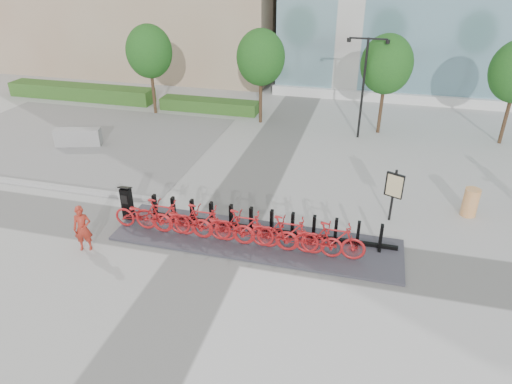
% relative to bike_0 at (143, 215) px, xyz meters
% --- Properties ---
extents(ground, '(120.00, 120.00, 0.00)m').
position_rel_bike_0_xyz_m(ground, '(2.60, 0.05, -0.63)').
color(ground, '#BDBDBD').
extents(gravel_patch, '(14.00, 14.00, 0.00)m').
position_rel_bike_0_xyz_m(gravel_patch, '(-7.40, 7.05, -0.62)').
color(gravel_patch, slate).
rests_on(gravel_patch, ground).
extents(curb, '(14.00, 0.25, 0.15)m').
position_rel_bike_0_xyz_m(curb, '(-7.40, 1.95, -0.55)').
color(curb, '#A6A6A6').
rests_on(curb, ground).
extents(hedge_a, '(10.00, 1.40, 0.90)m').
position_rel_bike_0_xyz_m(hedge_a, '(-11.40, 13.55, -0.18)').
color(hedge_a, '#214618').
rests_on(hedge_a, ground).
extents(hedge_b, '(6.00, 1.20, 0.70)m').
position_rel_bike_0_xyz_m(hedge_b, '(-2.40, 13.25, -0.28)').
color(hedge_b, '#214618').
rests_on(hedge_b, ground).
extents(tree_0, '(2.60, 2.60, 5.10)m').
position_rel_bike_0_xyz_m(tree_0, '(-5.40, 12.05, 2.96)').
color(tree_0, brown).
rests_on(tree_0, ground).
extents(tree_1, '(2.60, 2.60, 5.10)m').
position_rel_bike_0_xyz_m(tree_1, '(1.10, 12.05, 2.96)').
color(tree_1, brown).
rests_on(tree_1, ground).
extents(tree_2, '(2.60, 2.60, 5.10)m').
position_rel_bike_0_xyz_m(tree_2, '(7.60, 12.05, 2.96)').
color(tree_2, brown).
rests_on(tree_2, ground).
extents(streetlamp, '(2.00, 0.20, 5.00)m').
position_rel_bike_0_xyz_m(streetlamp, '(6.60, 11.05, 2.51)').
color(streetlamp, black).
rests_on(streetlamp, ground).
extents(dock_pad, '(9.60, 2.40, 0.08)m').
position_rel_bike_0_xyz_m(dock_pad, '(3.90, 0.35, -0.59)').
color(dock_pad, '#383740').
rests_on(dock_pad, ground).
extents(dock_rail_posts, '(8.02, 0.50, 0.85)m').
position_rel_bike_0_xyz_m(dock_rail_posts, '(3.96, 0.82, -0.12)').
color(dock_rail_posts, black).
rests_on(dock_rail_posts, dock_pad).
extents(bike_0, '(2.09, 0.73, 1.10)m').
position_rel_bike_0_xyz_m(bike_0, '(0.00, 0.00, 0.00)').
color(bike_0, '#AB181B').
rests_on(bike_0, dock_pad).
extents(bike_1, '(2.02, 0.57, 1.22)m').
position_rel_bike_0_xyz_m(bike_1, '(0.72, 0.00, 0.06)').
color(bike_1, '#AB181B').
rests_on(bike_1, dock_pad).
extents(bike_2, '(2.09, 0.73, 1.10)m').
position_rel_bike_0_xyz_m(bike_2, '(1.44, 0.00, 0.00)').
color(bike_2, '#AB181B').
rests_on(bike_2, dock_pad).
extents(bike_3, '(2.02, 0.57, 1.22)m').
position_rel_bike_0_xyz_m(bike_3, '(2.16, 0.00, 0.06)').
color(bike_3, '#AB181B').
rests_on(bike_3, dock_pad).
extents(bike_4, '(2.09, 0.73, 1.10)m').
position_rel_bike_0_xyz_m(bike_4, '(2.88, 0.00, 0.00)').
color(bike_4, '#AB181B').
rests_on(bike_4, dock_pad).
extents(bike_5, '(2.02, 0.57, 1.22)m').
position_rel_bike_0_xyz_m(bike_5, '(3.60, 0.00, 0.06)').
color(bike_5, '#AB181B').
rests_on(bike_5, dock_pad).
extents(bike_6, '(2.09, 0.73, 1.10)m').
position_rel_bike_0_xyz_m(bike_6, '(4.32, 0.00, 0.00)').
color(bike_6, '#AB181B').
rests_on(bike_6, dock_pad).
extents(bike_7, '(2.02, 0.57, 1.22)m').
position_rel_bike_0_xyz_m(bike_7, '(5.04, 0.00, 0.06)').
color(bike_7, '#AB181B').
rests_on(bike_7, dock_pad).
extents(bike_8, '(2.09, 0.73, 1.10)m').
position_rel_bike_0_xyz_m(bike_8, '(5.76, 0.00, 0.00)').
color(bike_8, '#AB181B').
rests_on(bike_8, dock_pad).
extents(bike_9, '(2.02, 0.57, 1.22)m').
position_rel_bike_0_xyz_m(bike_9, '(6.48, 0.00, 0.06)').
color(bike_9, '#AB181B').
rests_on(bike_9, dock_pad).
extents(kiosk, '(0.41, 0.34, 1.31)m').
position_rel_bike_0_xyz_m(kiosk, '(-0.86, 0.50, 0.08)').
color(kiosk, black).
rests_on(kiosk, dock_pad).
extents(worker_red, '(0.67, 0.57, 1.58)m').
position_rel_bike_0_xyz_m(worker_red, '(-1.31, -1.50, 0.16)').
color(worker_red, maroon).
rests_on(worker_red, ground).
extents(construction_barrel, '(0.63, 0.63, 1.06)m').
position_rel_bike_0_xyz_m(construction_barrel, '(11.02, 3.99, -0.10)').
color(construction_barrel, orange).
rests_on(construction_barrel, ground).
extents(jersey_barrier, '(2.30, 1.23, 0.86)m').
position_rel_bike_0_xyz_m(jersey_barrier, '(-6.81, 6.35, -0.20)').
color(jersey_barrier, gray).
rests_on(jersey_barrier, ground).
extents(map_sign, '(0.63, 0.35, 1.98)m').
position_rel_bike_0_xyz_m(map_sign, '(8.23, 2.89, 0.68)').
color(map_sign, black).
rests_on(map_sign, ground).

